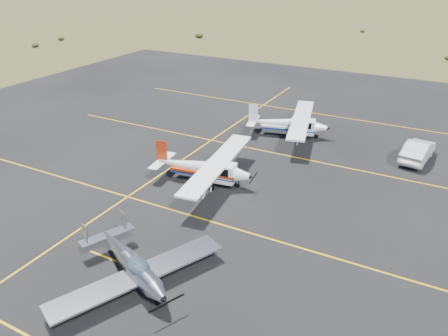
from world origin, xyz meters
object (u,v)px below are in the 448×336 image
Objects in this scene: aircraft_cessna at (204,167)px; sedan at (418,151)px; aircraft_low_wing at (133,265)px; aircraft_plain at (289,123)px.

sedan is (12.44, 10.77, -0.37)m from aircraft_cessna.
aircraft_cessna is at bearing 126.56° from aircraft_low_wing.
aircraft_plain is at bearing 71.87° from aircraft_cessna.
aircraft_low_wing is 21.20m from aircraft_plain.
aircraft_low_wing is 0.82× the size of aircraft_cessna.
aircraft_low_wing is 10.52m from aircraft_cessna.
aircraft_low_wing is 0.83× the size of aircraft_plain.
sedan is at bearing -14.57° from aircraft_plain.
aircraft_plain is 2.16× the size of sedan.
aircraft_cessna is 11.09m from aircraft_plain.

